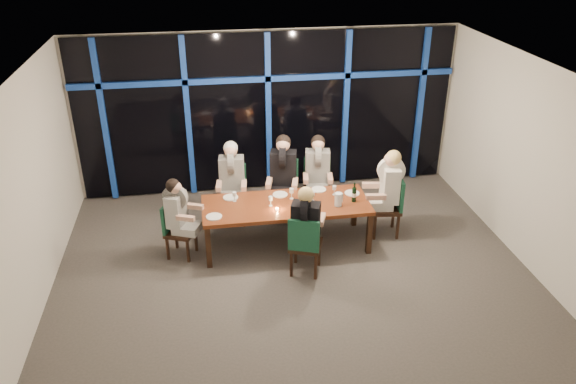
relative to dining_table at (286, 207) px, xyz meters
name	(u,v)px	position (x,y,z in m)	size (l,w,h in m)	color
room	(295,147)	(0.00, -0.80, 1.34)	(7.04, 7.00, 3.02)	#534D49
window_wall	(269,111)	(0.01, 2.13, 0.87)	(6.86, 0.43, 2.94)	black
dining_table	(286,207)	(0.00, 0.00, 0.00)	(2.60, 1.00, 0.75)	brown
chair_far_left	(233,190)	(-0.77, 0.97, -0.12)	(0.51, 0.51, 1.00)	black
chair_far_mid	(284,186)	(0.10, 0.94, -0.10)	(0.58, 0.58, 1.05)	black
chair_far_right	(317,183)	(0.71, 1.02, -0.13)	(0.53, 0.53, 1.00)	black
chair_end_left	(176,227)	(-1.72, -0.02, -0.18)	(0.54, 0.54, 0.89)	black
chair_end_right	(391,203)	(1.75, 0.09, -0.11)	(0.53, 0.53, 1.02)	black
chair_near_mid	(305,243)	(0.14, -0.85, -0.14)	(0.58, 0.58, 0.97)	black
diner_far_left	(232,171)	(-0.78, 0.89, 0.27)	(0.52, 0.65, 0.97)	black
diner_far_mid	(283,166)	(0.08, 0.85, 0.32)	(0.59, 0.70, 1.02)	black
diner_far_right	(318,164)	(0.69, 0.94, 0.27)	(0.54, 0.66, 0.97)	black
diner_end_left	(178,207)	(-1.65, -0.05, 0.17)	(0.61, 0.55, 0.87)	black
diner_end_right	(388,181)	(1.66, 0.10, 0.29)	(0.66, 0.54, 0.99)	white
diner_near_mid	(306,217)	(0.17, -0.77, 0.24)	(0.59, 0.66, 0.94)	black
plate_far_left	(231,197)	(-0.84, 0.33, 0.08)	(0.24, 0.24, 0.01)	white
plate_far_mid	(280,195)	(-0.05, 0.30, 0.08)	(0.24, 0.24, 0.01)	white
plate_far_right	(319,189)	(0.60, 0.38, 0.08)	(0.24, 0.24, 0.01)	white
plate_end_left	(214,217)	(-1.13, -0.26, 0.08)	(0.24, 0.24, 0.01)	white
plate_end_right	(352,193)	(1.10, 0.17, 0.08)	(0.24, 0.24, 0.01)	white
plate_near_mid	(312,209)	(0.37, -0.24, 0.08)	(0.24, 0.24, 0.01)	white
wine_bottle	(354,194)	(1.06, -0.10, 0.19)	(0.07, 0.07, 0.32)	black
water_pitcher	(338,199)	(0.79, -0.19, 0.17)	(0.13, 0.12, 0.21)	silver
tea_light	(277,209)	(-0.17, -0.18, 0.08)	(0.05, 0.05, 0.03)	#FF9C4C
wine_glass_a	(271,199)	(-0.25, -0.04, 0.19)	(0.06, 0.06, 0.16)	silver
wine_glass_b	(292,191)	(0.11, 0.15, 0.20)	(0.07, 0.07, 0.18)	silver
wine_glass_c	(313,194)	(0.43, 0.02, 0.18)	(0.06, 0.06, 0.16)	silver
wine_glass_d	(234,195)	(-0.78, 0.20, 0.18)	(0.06, 0.06, 0.16)	silver
wine_glass_e	(334,188)	(0.81, 0.18, 0.18)	(0.06, 0.06, 0.16)	silver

